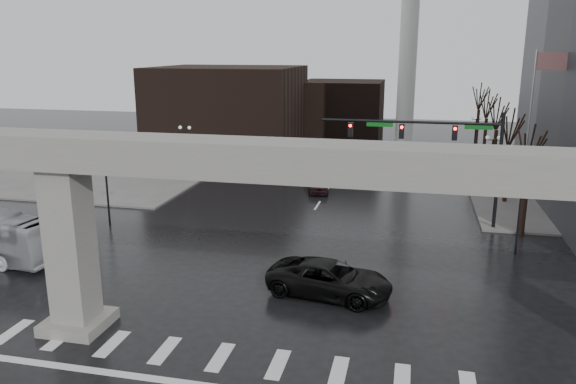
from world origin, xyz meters
name	(u,v)px	position (x,y,z in m)	size (l,w,h in m)	color
ground	(228,345)	(0.00, 0.00, 0.00)	(160.00, 160.00, 0.00)	black
sidewalk_nw	(111,158)	(-26.00, 36.00, 0.07)	(28.00, 36.00, 0.15)	slate
elevated_guideway	(255,188)	(1.26, 0.00, 6.88)	(48.00, 2.60, 8.70)	gray
building_far_left	(228,111)	(-14.00, 42.00, 5.00)	(16.00, 14.00, 10.00)	black
building_far_mid	(342,112)	(-2.00, 52.00, 4.00)	(10.00, 10.00, 8.00)	black
smokestack	(409,36)	(6.00, 46.00, 13.35)	(3.60, 3.60, 30.00)	white
signal_mast_arm	(442,143)	(8.99, 18.80, 5.83)	(12.12, 0.43, 8.00)	black
flagpole_assembly	(535,115)	(15.29, 22.00, 7.53)	(2.06, 0.12, 12.00)	silver
lamp_right_0	(521,199)	(13.50, 14.00, 3.47)	(1.22, 0.32, 5.11)	black
lamp_right_1	(492,155)	(13.50, 28.00, 3.47)	(1.22, 0.32, 5.11)	black
lamp_right_2	(475,131)	(13.50, 42.00, 3.47)	(1.22, 0.32, 5.11)	black
lamp_left_0	(106,176)	(-13.50, 14.00, 3.47)	(1.22, 0.32, 5.11)	black
lamp_left_1	(185,143)	(-13.50, 28.00, 3.47)	(1.22, 0.32, 5.11)	black
lamp_left_2	(233,124)	(-13.50, 42.00, 3.47)	(1.22, 0.32, 5.11)	black
tree_right_0	(526,194)	(14.53, 18.02, 2.79)	(1.09, 1.58, 7.50)	black
tree_right_1	(508,168)	(14.53, 26.02, 2.85)	(1.09, 1.61, 7.67)	black
tree_right_2	(495,150)	(14.53, 34.02, 2.91)	(1.10, 1.63, 7.85)	black
tree_right_3	(485,136)	(14.53, 42.02, 2.98)	(1.11, 1.66, 8.02)	black
tree_right_4	(478,126)	(14.53, 50.02, 3.04)	(1.12, 1.69, 8.19)	black
pickup_truck	(330,279)	(3.41, 5.80, 0.87)	(2.88, 6.24, 1.74)	black
far_car	(318,183)	(-0.73, 26.47, 0.73)	(1.73, 4.30, 1.46)	black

